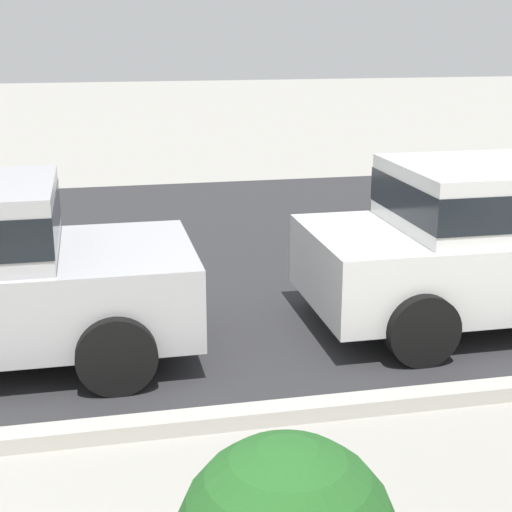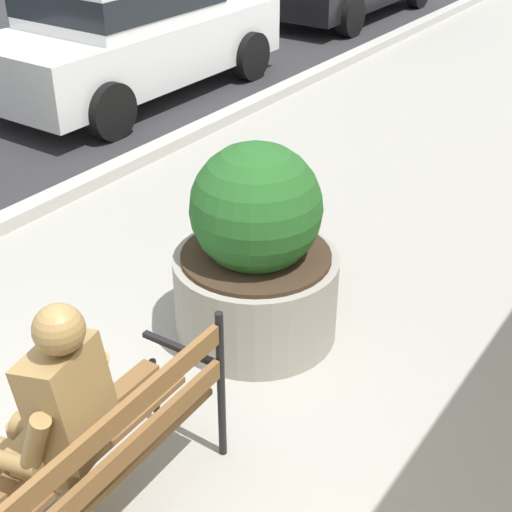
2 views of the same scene
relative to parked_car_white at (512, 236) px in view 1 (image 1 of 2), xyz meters
The scene contains 1 object.
parked_car_white is the anchor object (origin of this frame).
Camera 1 is at (1.48, -2.10, 2.79)m, focal length 54.56 mm.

